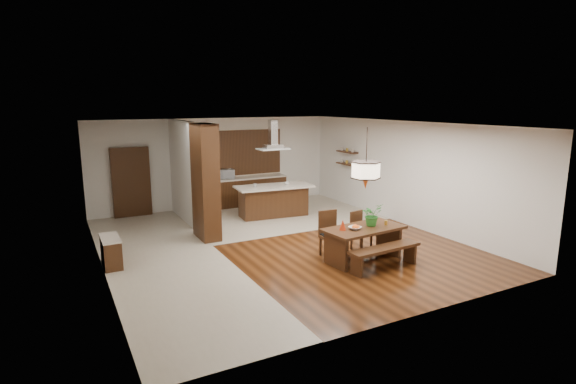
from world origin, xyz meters
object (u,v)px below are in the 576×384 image
dining_chair_right (362,231)px  range_hood (273,135)px  dining_table (364,236)px  island_cup (287,183)px  pendant_lantern (366,158)px  fruit_bowl (355,228)px  dining_bench (384,258)px  kitchen_island (273,200)px  dining_chair_left (332,235)px  hallway_console (111,252)px  microwave (226,174)px  foliage_plant (372,215)px

dining_chair_right → range_hood: range_hood is taller
dining_table → island_cup: (0.37, 4.28, 0.45)m
dining_chair_right → pendant_lantern: bearing=-134.3°
dining_table → fruit_bowl: (-0.27, -0.04, 0.23)m
dining_bench → island_cup: island_cup is taller
dining_table → kitchen_island: bearing=90.6°
kitchen_island → dining_table: bearing=-84.1°
dining_table → dining_chair_right: bearing=56.3°
kitchen_island → island_cup: 0.66m
dining_chair_left → range_hood: (0.45, 3.89, 1.95)m
hallway_console → pendant_lantern: size_ratio=0.67×
dining_table → pendant_lantern: (0.00, -0.00, 1.70)m
dining_chair_left → pendant_lantern: size_ratio=0.79×
dining_chair_left → fruit_bowl: size_ratio=3.95×
dining_table → island_cup: island_cup is taller
island_cup → dining_chair_right: bearing=-89.6°
island_cup → fruit_bowl: bearing=-98.4°
fruit_bowl → kitchen_island: bearing=87.1°
kitchen_island → microwave: bearing=120.0°
dining_table → dining_chair_left: (-0.50, 0.50, -0.03)m
dining_chair_right → pendant_lantern: (-0.39, -0.59, 1.79)m
pendant_lantern → island_cup: pendant_lantern is taller
dining_table → fruit_bowl: size_ratio=7.14×
hallway_console → dining_table: bearing=-23.8°
fruit_bowl → microwave: size_ratio=0.48×
dining_chair_right → fruit_bowl: dining_chair_right is taller
kitchen_island → pendant_lantern: bearing=-84.1°
hallway_console → dining_table: (4.93, -2.18, 0.23)m
foliage_plant → microwave: microwave is taller
dining_chair_right → dining_chair_left: bearing=175.0°
dining_chair_left → kitchen_island: bearing=87.0°
dining_chair_right → dining_table: bearing=-134.3°
dining_bench → fruit_bowl: size_ratio=6.53×
fruit_bowl → kitchen_island: (0.23, 4.43, -0.29)m
fruit_bowl → range_hood: 4.75m
foliage_plant → dining_bench: bearing=-104.3°
dining_bench → microwave: 6.97m
dining_table → foliage_plant: bearing=9.1°
foliage_plant → hallway_console: bearing=157.5°
dining_chair_left → pendant_lantern: pendant_lantern is taller
pendant_lantern → island_cup: (0.37, 4.28, -1.25)m
dining_bench → island_cup: (0.30, 4.92, 0.76)m
hallway_console → island_cup: bearing=21.7°
dining_bench → pendant_lantern: (-0.06, 0.64, 2.01)m
pendant_lantern → foliage_plant: (0.24, 0.04, -1.26)m
microwave → hallway_console: bearing=-124.4°
fruit_bowl → kitchen_island: kitchen_island is taller
dining_table → pendant_lantern: 1.70m
kitchen_island → range_hood: (0.00, 0.00, 1.98)m
dining_bench → dining_chair_left: (-0.56, 1.14, 0.28)m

